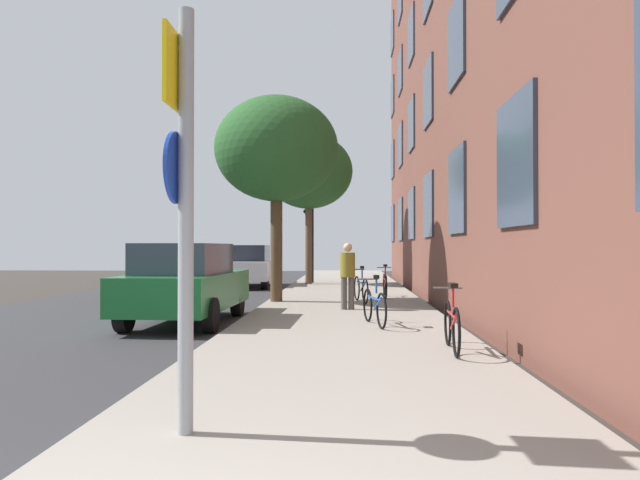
{
  "coord_description": "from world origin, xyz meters",
  "views": [
    {
      "loc": [
        1.13,
        -1.79,
        1.56
      ],
      "look_at": [
        0.43,
        13.61,
        1.75
      ],
      "focal_mm": 32.54,
      "sensor_mm": 36.0,
      "label": 1
    }
  ],
  "objects_px": {
    "sign_post": "(183,189)",
    "pedestrian_0": "(348,271)",
    "bicycle_2": "(361,288)",
    "bicycle_3": "(385,284)",
    "tree_far": "(309,172)",
    "car_1": "(249,266)",
    "car_0": "(186,283)",
    "bicycle_1": "(374,306)",
    "traffic_light": "(310,222)",
    "tree_near": "(277,150)",
    "bicycle_0": "(452,324)"
  },
  "relations": [
    {
      "from": "tree_far",
      "to": "bicycle_3",
      "type": "height_order",
      "value": "tree_far"
    },
    {
      "from": "sign_post",
      "to": "tree_far",
      "type": "xyz_separation_m",
      "value": [
        -0.21,
        18.18,
        2.5
      ]
    },
    {
      "from": "bicycle_0",
      "to": "bicycle_1",
      "type": "height_order",
      "value": "bicycle_0"
    },
    {
      "from": "bicycle_2",
      "to": "car_1",
      "type": "height_order",
      "value": "car_1"
    },
    {
      "from": "sign_post",
      "to": "bicycle_2",
      "type": "bearing_deg",
      "value": 81.26
    },
    {
      "from": "bicycle_0",
      "to": "car_1",
      "type": "relative_size",
      "value": 0.38
    },
    {
      "from": "pedestrian_0",
      "to": "sign_post",
      "type": "bearing_deg",
      "value": -98.24
    },
    {
      "from": "traffic_light",
      "to": "bicycle_2",
      "type": "xyz_separation_m",
      "value": [
        1.86,
        -8.17,
        -2.09
      ]
    },
    {
      "from": "pedestrian_0",
      "to": "car_1",
      "type": "distance_m",
      "value": 9.66
    },
    {
      "from": "bicycle_1",
      "to": "bicycle_3",
      "type": "distance_m",
      "value": 6.01
    },
    {
      "from": "bicycle_2",
      "to": "pedestrian_0",
      "type": "xyz_separation_m",
      "value": [
        -0.35,
        -1.75,
        0.51
      ]
    },
    {
      "from": "bicycle_2",
      "to": "bicycle_3",
      "type": "relative_size",
      "value": 1.03
    },
    {
      "from": "sign_post",
      "to": "bicycle_2",
      "type": "relative_size",
      "value": 1.97
    },
    {
      "from": "bicycle_1",
      "to": "bicycle_2",
      "type": "xyz_separation_m",
      "value": [
        -0.14,
        4.43,
        0.01
      ]
    },
    {
      "from": "pedestrian_0",
      "to": "car_0",
      "type": "xyz_separation_m",
      "value": [
        -3.27,
        -1.8,
        -0.16
      ]
    },
    {
      "from": "tree_near",
      "to": "bicycle_0",
      "type": "distance_m",
      "value": 8.74
    },
    {
      "from": "sign_post",
      "to": "car_1",
      "type": "distance_m",
      "value": 18.05
    },
    {
      "from": "pedestrian_0",
      "to": "tree_near",
      "type": "bearing_deg",
      "value": 134.66
    },
    {
      "from": "traffic_light",
      "to": "tree_far",
      "type": "relative_size",
      "value": 0.61
    },
    {
      "from": "sign_post",
      "to": "car_1",
      "type": "relative_size",
      "value": 0.77
    },
    {
      "from": "sign_post",
      "to": "bicycle_0",
      "type": "height_order",
      "value": "sign_post"
    },
    {
      "from": "bicycle_2",
      "to": "bicycle_3",
      "type": "height_order",
      "value": "bicycle_2"
    },
    {
      "from": "sign_post",
      "to": "traffic_light",
      "type": "xyz_separation_m",
      "value": [
        -0.21,
        18.88,
        0.57
      ]
    },
    {
      "from": "pedestrian_0",
      "to": "car_0",
      "type": "height_order",
      "value": "pedestrian_0"
    },
    {
      "from": "sign_post",
      "to": "bicycle_3",
      "type": "xyz_separation_m",
      "value": [
        2.38,
        12.26,
        -1.52
      ]
    },
    {
      "from": "sign_post",
      "to": "car_0",
      "type": "relative_size",
      "value": 0.8
    },
    {
      "from": "sign_post",
      "to": "tree_near",
      "type": "relative_size",
      "value": 0.6
    },
    {
      "from": "traffic_light",
      "to": "bicycle_0",
      "type": "xyz_separation_m",
      "value": [
        2.93,
        -15.23,
        -2.09
      ]
    },
    {
      "from": "tree_near",
      "to": "bicycle_0",
      "type": "xyz_separation_m",
      "value": [
        3.31,
        -7.21,
        -3.66
      ]
    },
    {
      "from": "bicycle_2",
      "to": "car_1",
      "type": "distance_m",
      "value": 8.26
    },
    {
      "from": "bicycle_0",
      "to": "car_1",
      "type": "bearing_deg",
      "value": 110.24
    },
    {
      "from": "pedestrian_0",
      "to": "car_1",
      "type": "bearing_deg",
      "value": 113.19
    },
    {
      "from": "bicycle_3",
      "to": "pedestrian_0",
      "type": "xyz_separation_m",
      "value": [
        -1.08,
        -3.3,
        0.51
      ]
    },
    {
      "from": "bicycle_3",
      "to": "pedestrian_0",
      "type": "bearing_deg",
      "value": -108.09
    },
    {
      "from": "tree_far",
      "to": "pedestrian_0",
      "type": "distance_m",
      "value": 9.98
    },
    {
      "from": "tree_far",
      "to": "pedestrian_0",
      "type": "bearing_deg",
      "value": -80.72
    },
    {
      "from": "bicycle_2",
      "to": "car_1",
      "type": "xyz_separation_m",
      "value": [
        -4.15,
        7.13,
        0.35
      ]
    },
    {
      "from": "tree_near",
      "to": "car_0",
      "type": "xyz_separation_m",
      "value": [
        -1.39,
        -3.71,
        -3.31
      ]
    },
    {
      "from": "sign_post",
      "to": "pedestrian_0",
      "type": "distance_m",
      "value": 9.11
    },
    {
      "from": "pedestrian_0",
      "to": "car_1",
      "type": "relative_size",
      "value": 0.36
    },
    {
      "from": "tree_far",
      "to": "car_1",
      "type": "height_order",
      "value": "tree_far"
    },
    {
      "from": "sign_post",
      "to": "tree_far",
      "type": "distance_m",
      "value": 18.35
    },
    {
      "from": "bicycle_0",
      "to": "pedestrian_0",
      "type": "xyz_separation_m",
      "value": [
        -1.43,
        5.31,
        0.51
      ]
    },
    {
      "from": "bicycle_2",
      "to": "bicycle_3",
      "type": "bearing_deg",
      "value": 64.82
    },
    {
      "from": "traffic_light",
      "to": "bicycle_3",
      "type": "relative_size",
      "value": 2.2
    },
    {
      "from": "sign_post",
      "to": "traffic_light",
      "type": "distance_m",
      "value": 18.89
    },
    {
      "from": "car_0",
      "to": "car_1",
      "type": "relative_size",
      "value": 0.96
    },
    {
      "from": "sign_post",
      "to": "bicycle_3",
      "type": "distance_m",
      "value": 12.58
    },
    {
      "from": "traffic_light",
      "to": "tree_near",
      "type": "xyz_separation_m",
      "value": [
        -0.38,
        -8.01,
        1.57
      ]
    },
    {
      "from": "traffic_light",
      "to": "car_0",
      "type": "relative_size",
      "value": 0.87
    }
  ]
}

